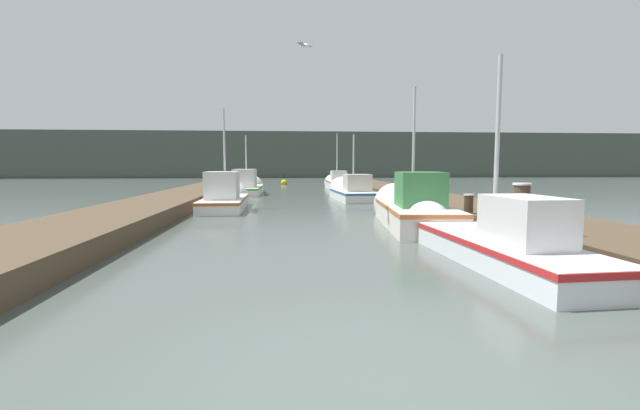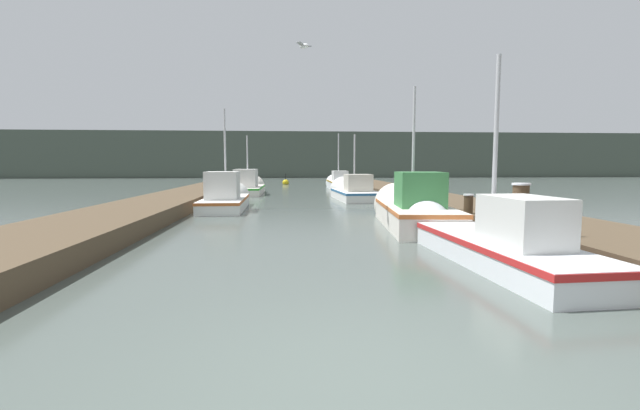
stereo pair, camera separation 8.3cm
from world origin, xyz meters
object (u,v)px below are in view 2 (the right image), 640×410
at_px(fishing_boat_1, 410,208).
at_px(seagull_lead, 304,46).
at_px(fishing_boat_5, 338,183).
at_px(mooring_piling_0, 468,212).
at_px(fishing_boat_2, 227,197).
at_px(fishing_boat_0, 481,238).
at_px(mooring_piling_2, 240,179).
at_px(mooring_piling_1, 520,217).
at_px(channel_buoy, 286,183).
at_px(fishing_boat_3, 353,192).
at_px(fishing_boat_4, 248,186).

distance_m(fishing_boat_1, seagull_lead, 5.53).
height_order(fishing_boat_5, mooring_piling_0, fishing_boat_5).
relative_size(fishing_boat_2, seagull_lead, 11.53).
distance_m(fishing_boat_0, seagull_lead, 6.79).
bearing_deg(mooring_piling_0, mooring_piling_2, 110.34).
distance_m(mooring_piling_1, channel_buoy, 29.88).
xyz_separation_m(fishing_boat_2, mooring_piling_1, (7.24, -9.31, 0.28)).
bearing_deg(channel_buoy, fishing_boat_2, -96.69).
relative_size(fishing_boat_5, channel_buoy, 5.70).
xyz_separation_m(fishing_boat_3, seagull_lead, (-2.91, -10.11, 4.56)).
xyz_separation_m(fishing_boat_3, mooring_piling_1, (1.39, -13.42, 0.35)).
bearing_deg(mooring_piling_2, fishing_boat_3, -59.35).
bearing_deg(fishing_boat_2, channel_buoy, 82.40).
height_order(fishing_boat_0, mooring_piling_2, fishing_boat_0).
xyz_separation_m(fishing_boat_0, channel_buoy, (-3.80, 30.02, -0.20)).
distance_m(fishing_boat_5, mooring_piling_0, 20.37).
bearing_deg(fishing_boat_3, fishing_boat_0, -91.72).
height_order(mooring_piling_2, seagull_lead, seagull_lead).
bearing_deg(seagull_lead, channel_buoy, 40.83).
bearing_deg(mooring_piling_2, fishing_boat_1, -71.04).
relative_size(mooring_piling_1, channel_buoy, 1.30).
xyz_separation_m(mooring_piling_1, seagull_lead, (-4.30, 3.31, 4.21)).
xyz_separation_m(mooring_piling_0, mooring_piling_1, (-0.02, -2.55, 0.20)).
distance_m(fishing_boat_1, fishing_boat_5, 18.83).
relative_size(fishing_boat_1, fishing_boat_2, 1.04).
bearing_deg(fishing_boat_0, mooring_piling_2, 102.95).
bearing_deg(fishing_boat_3, mooring_piling_2, 117.63).
distance_m(fishing_boat_0, mooring_piling_2, 26.76).
bearing_deg(fishing_boat_0, fishing_boat_2, 119.17).
bearing_deg(fishing_boat_2, fishing_boat_4, 88.37).
height_order(fishing_boat_5, mooring_piling_1, fishing_boat_5).
bearing_deg(seagull_lead, fishing_boat_5, 30.06).
bearing_deg(mooring_piling_0, fishing_boat_2, 137.06).
bearing_deg(fishing_boat_0, fishing_boat_5, 86.98).
height_order(fishing_boat_1, fishing_boat_5, fishing_boat_5).
height_order(fishing_boat_5, mooring_piling_2, fishing_boat_5).
height_order(fishing_boat_3, fishing_boat_5, fishing_boat_5).
bearing_deg(fishing_boat_5, fishing_boat_1, -89.67).
relative_size(fishing_boat_4, mooring_piling_0, 5.87).
bearing_deg(fishing_boat_5, channel_buoy, 120.96).
bearing_deg(fishing_boat_1, fishing_boat_5, 95.36).
bearing_deg(fishing_boat_4, fishing_boat_0, -71.07).
bearing_deg(fishing_boat_1, seagull_lead, -161.16).
bearing_deg(fishing_boat_1, fishing_boat_3, 97.35).
height_order(fishing_boat_4, fishing_boat_5, fishing_boat_5).
relative_size(fishing_boat_5, seagull_lead, 12.26).
relative_size(fishing_boat_0, mooring_piling_1, 4.17).
xyz_separation_m(fishing_boat_4, fishing_boat_5, (6.11, 4.97, -0.01)).
distance_m(fishing_boat_1, mooring_piling_0, 1.88).
xyz_separation_m(fishing_boat_0, fishing_boat_4, (-6.06, 18.46, 0.08)).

